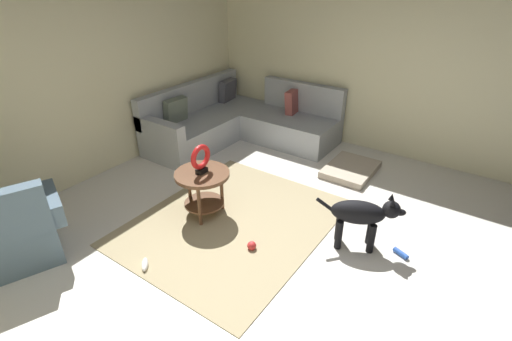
% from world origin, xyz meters
% --- Properties ---
extents(ground_plane, '(6.00, 6.00, 0.10)m').
position_xyz_m(ground_plane, '(0.00, 0.00, -0.05)').
color(ground_plane, silver).
extents(wall_back, '(6.00, 0.12, 2.70)m').
position_xyz_m(wall_back, '(0.00, 2.94, 1.35)').
color(wall_back, beige).
rests_on(wall_back, ground_plane).
extents(wall_right, '(0.12, 6.00, 2.70)m').
position_xyz_m(wall_right, '(2.94, 0.00, 1.35)').
color(wall_right, beige).
rests_on(wall_right, ground_plane).
extents(area_rug, '(2.30, 1.90, 0.01)m').
position_xyz_m(area_rug, '(0.15, 0.70, 0.01)').
color(area_rug, tan).
rests_on(area_rug, ground_plane).
extents(sectional_couch, '(2.20, 2.25, 0.88)m').
position_xyz_m(sectional_couch, '(1.99, 2.01, 0.29)').
color(sectional_couch, '#9EA3A8').
rests_on(sectional_couch, ground_plane).
extents(armchair, '(0.96, 0.85, 0.88)m').
position_xyz_m(armchair, '(-1.46, 1.95, 0.32)').
color(armchair, '#4C6070').
rests_on(armchair, ground_plane).
extents(side_table, '(0.60, 0.60, 0.54)m').
position_xyz_m(side_table, '(0.09, 1.06, 0.42)').
color(side_table, brown).
rests_on(side_table, ground_plane).
extents(torus_sculpture, '(0.28, 0.08, 0.33)m').
position_xyz_m(torus_sculpture, '(0.09, 1.06, 0.71)').
color(torus_sculpture, black).
rests_on(torus_sculpture, side_table).
extents(dog_bed_mat, '(0.80, 0.60, 0.09)m').
position_xyz_m(dog_bed_mat, '(1.98, 0.08, 0.04)').
color(dog_bed_mat, '#B2A38E').
rests_on(dog_bed_mat, ground_plane).
extents(dog, '(0.41, 0.80, 0.63)m').
position_xyz_m(dog, '(0.56, -0.58, 0.38)').
color(dog, black).
rests_on(dog, ground_plane).
extents(dog_toy_ball, '(0.09, 0.09, 0.09)m').
position_xyz_m(dog_toy_ball, '(-0.10, 0.27, 0.05)').
color(dog_toy_ball, red).
rests_on(dog_toy_ball, ground_plane).
extents(dog_toy_rope, '(0.11, 0.17, 0.05)m').
position_xyz_m(dog_toy_rope, '(0.66, -0.98, 0.03)').
color(dog_toy_rope, blue).
rests_on(dog_toy_rope, ground_plane).
extents(dog_toy_bone, '(0.17, 0.17, 0.06)m').
position_xyz_m(dog_toy_bone, '(-0.88, 0.95, 0.03)').
color(dog_toy_bone, silver).
rests_on(dog_toy_bone, ground_plane).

